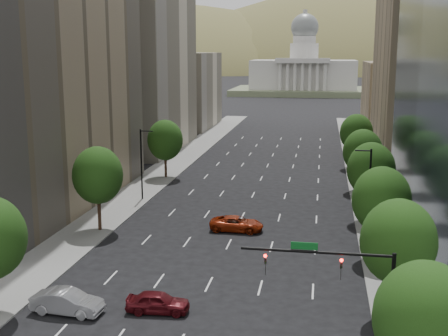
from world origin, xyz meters
The scene contains 22 objects.
sidewalk_left centered at (-15.50, 60.00, 0.07)m, with size 6.00×200.00×0.15m, color slate.
sidewalk_right centered at (15.50, 60.00, 0.07)m, with size 6.00×200.00×0.15m, color slate.
midrise_cream_left centered at (-25.00, 103.00, 17.50)m, with size 14.00×30.00×35.00m, color beige.
filler_left centered at (-25.00, 136.00, 9.00)m, with size 14.00×26.00×18.00m, color beige.
parking_tan_right centered at (25.00, 100.00, 15.00)m, with size 14.00×30.00×30.00m, color #8C7759.
filler_right centered at (25.00, 133.00, 8.00)m, with size 14.00×26.00×16.00m, color #8C7759.
tree_right_0 centered at (14.00, 25.00, 5.39)m, with size 5.20×5.20×8.39m.
tree_right_1 centered at (14.00, 36.00, 5.75)m, with size 5.20×5.20×8.75m.
tree_right_2 centered at (14.00, 48.00, 5.60)m, with size 5.20×5.20×8.61m.
tree_right_3 centered at (14.00, 60.00, 5.89)m, with size 5.20×5.20×8.89m.
tree_right_4 centered at (14.00, 74.00, 5.46)m, with size 5.20×5.20×8.46m.
tree_right_5 centered at (14.00, 90.00, 5.75)m, with size 5.20×5.20×8.75m.
tree_left_1 centered at (-14.00, 52.00, 5.96)m, with size 5.20×5.20×8.97m.
tree_left_2 centered at (-14.00, 78.00, 5.68)m, with size 5.20×5.20×8.68m.
streetlight_rn centered at (13.44, 55.00, 4.84)m, with size 1.70×0.20×9.00m.
streetlight_ln centered at (-13.44, 65.00, 4.84)m, with size 1.70×0.20×9.00m.
traffic_signal centered at (10.53, 30.00, 5.17)m, with size 9.12×0.40×7.38m.
capitol centered at (0.00, 249.71, 8.58)m, with size 60.00×40.00×35.20m.
foothills centered at (34.67, 599.39, -37.78)m, with size 720.00×413.00×263.00m.
car_maroon centered at (-2.63, 34.39, 0.78)m, with size 1.84×4.58×1.56m, color #4D0C12.
car_silver centered at (-9.00, 33.15, 0.86)m, with size 1.82×5.23×1.72m, color #96979B.
car_red_far centered at (0.13, 54.39, 0.77)m, with size 2.57×5.57×1.55m, color maroon.
Camera 1 is at (8.60, -3.12, 18.56)m, focal length 46.42 mm.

